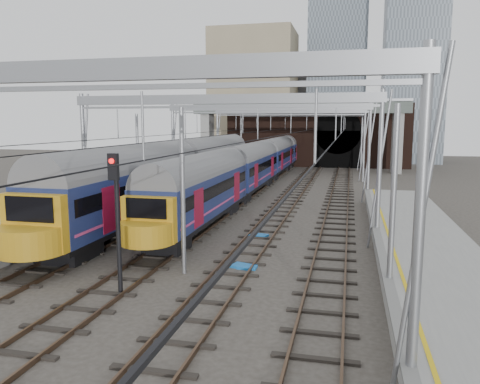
% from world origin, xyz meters
% --- Properties ---
extents(ground, '(160.00, 160.00, 0.00)m').
position_xyz_m(ground, '(0.00, 0.00, 0.00)').
color(ground, '#38332D').
rests_on(ground, ground).
extents(platform_right, '(4.32, 47.00, 1.12)m').
position_xyz_m(platform_right, '(10.18, -1.50, 0.55)').
color(platform_right, gray).
rests_on(platform_right, ground).
extents(tracks, '(14.40, 80.00, 0.22)m').
position_xyz_m(tracks, '(0.00, 15.00, 0.02)').
color(tracks, '#4C3828').
rests_on(tracks, ground).
extents(overhead_line, '(16.80, 80.00, 8.00)m').
position_xyz_m(overhead_line, '(0.00, 21.49, 6.57)').
color(overhead_line, gray).
rests_on(overhead_line, ground).
extents(retaining_wall, '(28.00, 2.75, 9.00)m').
position_xyz_m(retaining_wall, '(1.40, 51.93, 4.33)').
color(retaining_wall, black).
rests_on(retaining_wall, ground).
extents(overbridge, '(28.00, 3.00, 9.25)m').
position_xyz_m(overbridge, '(0.00, 46.00, 7.27)').
color(overbridge, gray).
rests_on(overbridge, ground).
extents(city_skyline, '(37.50, 27.50, 60.00)m').
position_xyz_m(city_skyline, '(2.73, 70.48, 17.09)').
color(city_skyline, tan).
rests_on(city_skyline, ground).
extents(train_main, '(2.61, 60.30, 4.55)m').
position_xyz_m(train_main, '(-2.00, 32.88, 2.37)').
color(train_main, black).
rests_on(train_main, ground).
extents(train_second, '(3.01, 34.80, 5.11)m').
position_xyz_m(train_second, '(-6.00, 17.57, 2.61)').
color(train_second, black).
rests_on(train_second, ground).
extents(signal_near_centre, '(0.38, 0.48, 5.29)m').
position_xyz_m(signal_near_centre, '(-1.49, -0.90, 3.30)').
color(signal_near_centre, black).
rests_on(signal_near_centre, ground).
extents(relay_cabinet, '(0.61, 0.55, 1.04)m').
position_xyz_m(relay_cabinet, '(-5.59, 2.82, 0.52)').
color(relay_cabinet, silver).
rests_on(relay_cabinet, ground).
extents(equip_cover_a, '(0.84, 0.59, 0.10)m').
position_xyz_m(equip_cover_a, '(2.48, 3.28, 0.05)').
color(equip_cover_a, blue).
rests_on(equip_cover_a, ground).
extents(equip_cover_b, '(1.09, 0.87, 0.11)m').
position_xyz_m(equip_cover_b, '(1.88, 9.11, 0.06)').
color(equip_cover_b, blue).
rests_on(equip_cover_b, ground).
extents(equip_cover_c, '(1.10, 0.91, 0.11)m').
position_xyz_m(equip_cover_c, '(2.25, 3.36, 0.06)').
color(equip_cover_c, blue).
rests_on(equip_cover_c, ground).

